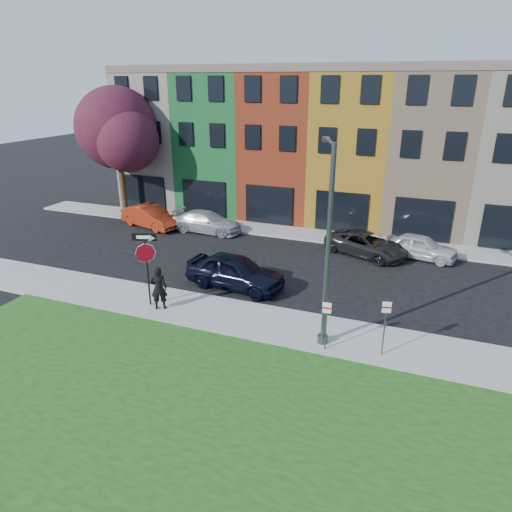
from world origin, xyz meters
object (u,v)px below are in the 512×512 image
at_px(stop_sign, 146,255).
at_px(man, 159,288).
at_px(sedan_near, 235,271).
at_px(street_lamp, 327,248).

xyz_separation_m(stop_sign, man, (0.61, -0.15, -1.41)).
height_order(man, sedan_near, man).
height_order(stop_sign, man, stop_sign).
bearing_deg(man, street_lamp, 155.20).
xyz_separation_m(stop_sign, sedan_near, (2.72, 3.29, -1.68)).
bearing_deg(street_lamp, stop_sign, 159.19).
distance_m(stop_sign, sedan_near, 4.59).
relative_size(stop_sign, street_lamp, 0.45).
height_order(stop_sign, sedan_near, stop_sign).
bearing_deg(sedan_near, street_lamp, -117.08).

